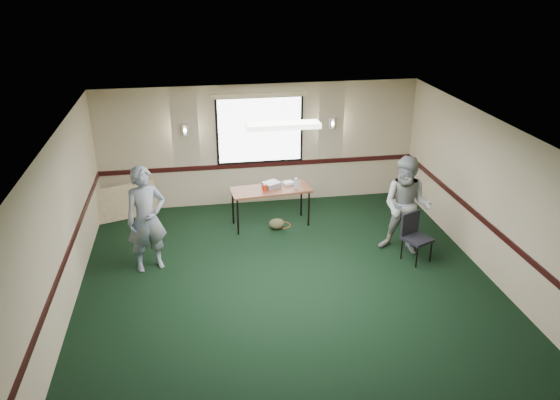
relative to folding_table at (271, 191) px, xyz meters
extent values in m
plane|color=black|center=(-0.05, -2.78, -0.75)|extent=(8.00, 8.00, 0.00)
plane|color=beige|center=(-0.05, 1.22, 0.60)|extent=(7.00, 0.00, 7.00)
plane|color=beige|center=(-3.55, -2.78, 0.60)|extent=(0.00, 8.00, 8.00)
plane|color=beige|center=(3.45, -2.78, 0.60)|extent=(0.00, 8.00, 8.00)
plane|color=silver|center=(-0.05, -2.78, 1.95)|extent=(8.00, 8.00, 0.00)
cube|color=black|center=(-0.05, 1.21, 0.15)|extent=(7.00, 0.03, 0.10)
cube|color=black|center=(-3.54, -2.78, 0.15)|extent=(0.03, 8.00, 0.10)
cube|color=black|center=(3.43, -2.78, 0.15)|extent=(0.03, 8.00, 0.10)
cube|color=black|center=(-0.05, 1.20, 0.95)|extent=(1.90, 0.01, 1.50)
cube|color=white|center=(-0.05, 1.19, 0.95)|extent=(1.80, 0.02, 1.40)
cube|color=beige|center=(-0.05, 1.19, 1.72)|extent=(2.05, 0.08, 0.10)
cylinder|color=silver|center=(-1.65, 1.16, 1.05)|extent=(0.16, 0.16, 0.25)
cylinder|color=silver|center=(1.55, 1.16, 1.05)|extent=(0.16, 0.16, 0.25)
cube|color=white|center=(-0.05, -1.78, 1.89)|extent=(1.20, 0.32, 0.08)
cube|color=#5C291A|center=(0.00, 0.00, 0.04)|extent=(1.67, 0.81, 0.04)
cylinder|color=black|center=(-0.71, -0.33, -0.37)|extent=(0.04, 0.04, 0.77)
cylinder|color=black|center=(0.77, -0.18, -0.37)|extent=(0.04, 0.04, 0.77)
cylinder|color=black|center=(-0.77, 0.18, -0.37)|extent=(0.04, 0.04, 0.77)
cylinder|color=black|center=(0.71, 0.33, -0.37)|extent=(0.04, 0.04, 0.77)
cube|color=gray|center=(0.03, 0.09, 0.11)|extent=(0.41, 0.39, 0.11)
cube|color=silver|center=(0.40, 0.19, 0.09)|extent=(0.24, 0.21, 0.05)
cylinder|color=#B7230C|center=(-0.13, -0.09, 0.13)|extent=(0.09, 0.09, 0.13)
cylinder|color=#87BFDE|center=(0.51, -0.08, 0.17)|extent=(0.07, 0.07, 0.22)
ellipsoid|color=#403F25|center=(0.09, -0.23, -0.63)|extent=(0.36, 0.30, 0.23)
torus|color=#B64216|center=(0.24, -0.09, -0.74)|extent=(0.40, 0.40, 0.02)
cube|color=#9B7D60|center=(-3.05, 0.82, -0.38)|extent=(1.43, 0.67, 0.74)
cube|color=black|center=(2.41, -1.92, -0.31)|extent=(0.58, 0.58, 0.06)
cube|color=black|center=(2.32, -1.72, -0.07)|extent=(0.42, 0.23, 0.44)
cylinder|color=black|center=(2.32, -2.16, -0.55)|extent=(0.03, 0.03, 0.41)
cylinder|color=black|center=(2.65, -2.01, -0.55)|extent=(0.03, 0.03, 0.41)
cylinder|color=black|center=(2.16, -1.83, -0.55)|extent=(0.03, 0.03, 0.41)
cylinder|color=black|center=(2.50, -1.67, -0.55)|extent=(0.03, 0.03, 0.41)
imported|color=#40558D|center=(-2.38, -1.37, 0.21)|extent=(0.81, 0.65, 1.92)
imported|color=#768EB7|center=(2.29, -1.55, 0.19)|extent=(1.15, 1.09, 1.88)
camera|label=1|loc=(-1.50, -10.16, 4.31)|focal=35.00mm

